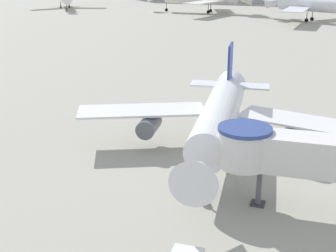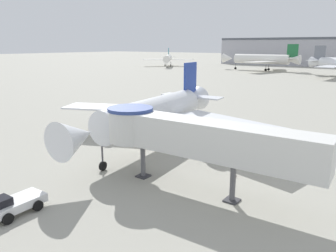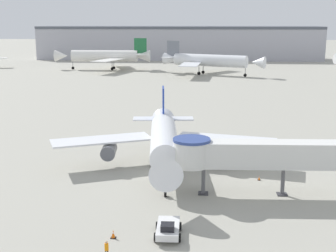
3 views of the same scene
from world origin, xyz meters
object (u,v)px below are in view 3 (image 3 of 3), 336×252
background_jet_green_tail (106,56)px  background_jet_gray_tail (208,60)px  traffic_cone_starboard_wing (259,178)px  ground_crew_marshaller (107,249)px  main_airplane (164,140)px  jet_bridge (247,154)px  pushback_tug_white (168,229)px  traffic_cone_apron_front (113,234)px

background_jet_green_tail → background_jet_gray_tail: size_ratio=1.02×
traffic_cone_starboard_wing → background_jet_gray_tail: (-5.67, 110.00, 4.70)m
background_jet_gray_tail → ground_crew_marshaller: bearing=-161.1°
ground_crew_marshaller → main_airplane: bearing=66.6°
jet_bridge → traffic_cone_starboard_wing: (2.03, 4.85, -4.37)m
traffic_cone_starboard_wing → background_jet_gray_tail: size_ratio=0.02×
main_airplane → pushback_tug_white: bearing=-89.7°
jet_bridge → pushback_tug_white: bearing=-128.1°
traffic_cone_apron_front → background_jet_green_tail: background_jet_green_tail is taller
traffic_cone_apron_front → background_jet_gray_tail: size_ratio=0.02×
jet_bridge → traffic_cone_apron_front: 17.63m
traffic_cone_apron_front → main_airplane: bearing=81.8°
traffic_cone_apron_front → ground_crew_marshaller: 3.84m
traffic_cone_apron_front → pushback_tug_white: bearing=8.8°
ground_crew_marshaller → background_jet_gray_tail: background_jet_gray_tail is taller
main_airplane → pushback_tug_white: (1.97, -18.84, -3.28)m
traffic_cone_apron_front → ground_crew_marshaller: ground_crew_marshaller is taller
pushback_tug_white → ground_crew_marshaller: (-4.59, -4.54, 0.21)m
jet_bridge → ground_crew_marshaller: jet_bridge is taller
pushback_tug_white → background_jet_green_tail: bearing=102.4°
traffic_cone_apron_front → background_jet_green_tail: size_ratio=0.02×
jet_bridge → background_jet_green_tail: 135.41m
pushback_tug_white → ground_crew_marshaller: 6.46m
main_airplane → background_jet_gray_tail: size_ratio=0.83×
background_jet_gray_tail → traffic_cone_apron_front: bearing=-161.3°
traffic_cone_starboard_wing → ground_crew_marshaller: bearing=-125.4°
pushback_tug_white → background_jet_gray_tail: size_ratio=0.12×
traffic_cone_apron_front → traffic_cone_starboard_wing: (14.59, 16.46, -0.10)m
traffic_cone_starboard_wing → background_jet_gray_tail: bearing=93.0°
traffic_cone_apron_front → background_jet_green_tail: bearing=102.0°
pushback_tug_white → background_jet_green_tail: size_ratio=0.11×
ground_crew_marshaller → background_jet_green_tail: size_ratio=0.04×
background_jet_green_tail → background_jet_gray_tail: 41.06m
jet_bridge → background_jet_green_tail: background_jet_green_tail is taller
main_airplane → ground_crew_marshaller: size_ratio=18.37×
traffic_cone_apron_front → ground_crew_marshaller: bearing=-86.8°
ground_crew_marshaller → background_jet_gray_tail: size_ratio=0.05×
traffic_cone_apron_front → traffic_cone_starboard_wing: bearing=48.5°
ground_crew_marshaller → jet_bridge: bearing=34.3°
main_airplane → jet_bridge: size_ratio=1.58×
traffic_cone_starboard_wing → background_jet_green_tail: bearing=109.7°
main_airplane → traffic_cone_apron_front: (-2.84, -19.58, -3.62)m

